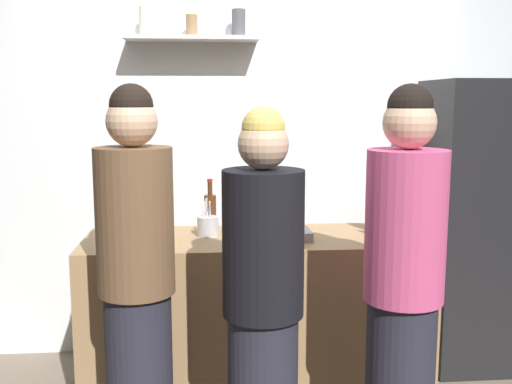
# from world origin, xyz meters

# --- Properties ---
(back_wall_assembly) EXTENTS (4.80, 0.32, 2.60)m
(back_wall_assembly) POSITION_xyz_m (-0.00, 1.25, 1.30)
(back_wall_assembly) COLOR white
(back_wall_assembly) RESTS_ON ground
(refrigerator) EXTENTS (0.57, 0.61, 1.78)m
(refrigerator) POSITION_xyz_m (1.40, 0.85, 0.89)
(refrigerator) COLOR black
(refrigerator) RESTS_ON ground
(counter) EXTENTS (1.88, 0.64, 0.92)m
(counter) POSITION_xyz_m (0.01, 0.53, 0.46)
(counter) COLOR #9E7A51
(counter) RESTS_ON ground
(baking_pan) EXTENTS (0.34, 0.24, 0.05)m
(baking_pan) POSITION_xyz_m (0.13, 0.48, 0.94)
(baking_pan) COLOR gray
(baking_pan) RESTS_ON counter
(utensil_holder) EXTENTS (0.12, 0.12, 0.21)m
(utensil_holder) POSITION_xyz_m (-0.25, 0.58, 0.97)
(utensil_holder) COLOR #B2B2B7
(utensil_holder) RESTS_ON counter
(wine_bottle_amber_glass) EXTENTS (0.07, 0.07, 0.30)m
(wine_bottle_amber_glass) POSITION_xyz_m (-0.24, 0.73, 1.03)
(wine_bottle_amber_glass) COLOR #472814
(wine_bottle_amber_glass) RESTS_ON counter
(wine_bottle_dark_glass) EXTENTS (0.07, 0.07, 0.31)m
(wine_bottle_dark_glass) POSITION_xyz_m (0.73, 0.31, 1.03)
(wine_bottle_dark_glass) COLOR black
(wine_bottle_dark_glass) RESTS_ON counter
(water_bottle_plastic) EXTENTS (0.09, 0.09, 0.21)m
(water_bottle_plastic) POSITION_xyz_m (0.70, 0.64, 1.01)
(water_bottle_plastic) COLOR silver
(water_bottle_plastic) RESTS_ON counter
(person_pink_top) EXTENTS (0.34, 0.34, 1.73)m
(person_pink_top) POSITION_xyz_m (0.57, -0.26, 0.86)
(person_pink_top) COLOR #262633
(person_pink_top) RESTS_ON ground
(person_brown_jacket) EXTENTS (0.34, 0.34, 1.73)m
(person_brown_jacket) POSITION_xyz_m (-0.58, -0.07, 0.86)
(person_brown_jacket) COLOR #262633
(person_brown_jacket) RESTS_ON ground
(person_blonde) EXTENTS (0.34, 0.34, 1.64)m
(person_blonde) POSITION_xyz_m (-0.03, -0.27, 0.81)
(person_blonde) COLOR #262633
(person_blonde) RESTS_ON ground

